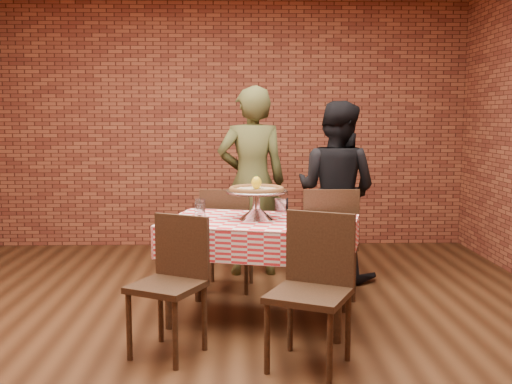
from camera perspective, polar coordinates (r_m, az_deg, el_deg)
The scene contains 19 objects.
ground at distance 4.24m, azimuth -3.08°, elevation -13.67°, with size 6.00×6.00×0.00m, color black.
back_wall at distance 6.96m, azimuth -2.59°, elevation 6.74°, with size 5.50×5.50×0.00m, color maroon.
table at distance 4.45m, azimuth 0.45°, elevation -7.56°, with size 1.36×0.81×0.75m, color #3E2818.
tablecloth at distance 4.39m, azimuth 0.46°, elevation -4.20°, with size 1.39×0.85×0.23m, color red, non-canonical shape.
pizza_stand at distance 4.40m, azimuth 0.04°, elevation -1.25°, with size 0.47×0.47×0.21m, color silver, non-canonical shape.
pizza at distance 4.38m, azimuth 0.04°, elevation 0.18°, with size 0.41×0.41×0.03m, color beige.
lemon at distance 4.38m, azimuth 0.04°, elevation 0.88°, with size 0.07×0.07×0.10m, color yellow.
water_glass_left at distance 4.40m, azimuth -5.38°, elevation -1.85°, with size 0.08×0.08×0.12m, color white.
water_glass_right at distance 4.61m, azimuth -5.37°, elevation -1.43°, with size 0.08×0.08×0.12m, color white.
side_plate at distance 4.18m, azimuth 6.28°, elevation -3.10°, with size 0.16×0.16×0.01m, color white.
sweetener_packet_a at distance 4.11m, azimuth 8.10°, elevation -3.37°, with size 0.05×0.04×0.01m, color white.
sweetener_packet_b at distance 4.14m, azimuth 8.71°, elevation -3.29°, with size 0.05×0.04×0.01m, color white.
condiment_caddy at distance 4.66m, azimuth 2.45°, elevation -1.31°, with size 0.09×0.07×0.12m, color silver.
chair_near_left at distance 3.84m, azimuth -8.52°, elevation -9.07°, with size 0.40×0.40×0.88m, color #3E2818, non-canonical shape.
chair_near_right at distance 3.63m, azimuth 5.10°, elevation -9.61°, with size 0.44×0.44×0.92m, color #3E2818, non-canonical shape.
chair_far_left at distance 5.24m, azimuth -2.67°, elevation -4.44°, with size 0.42×0.42×0.90m, color #3E2818, non-canonical shape.
chair_far_right at distance 5.07m, azimuth 6.78°, elevation -4.72°, with size 0.45×0.45×0.93m, color #3E2818, non-canonical shape.
diner_olive at distance 5.67m, azimuth -0.40°, elevation 1.02°, with size 0.65×0.43×1.79m, color #454723.
diner_black at distance 5.60m, azimuth 7.67°, elevation 0.15°, with size 0.80×0.63×1.65m, color black.
Camera 1 is at (0.10, -3.96, 1.51)m, focal length 41.82 mm.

